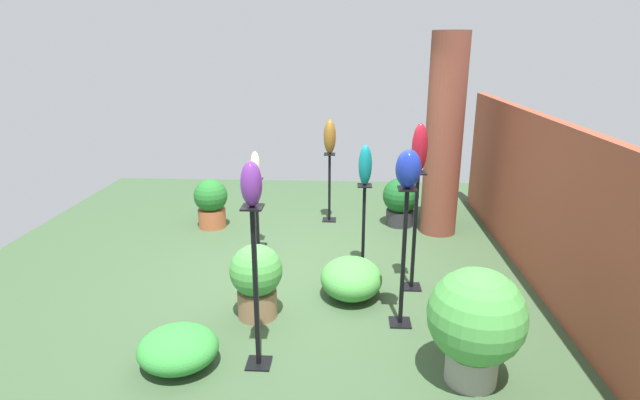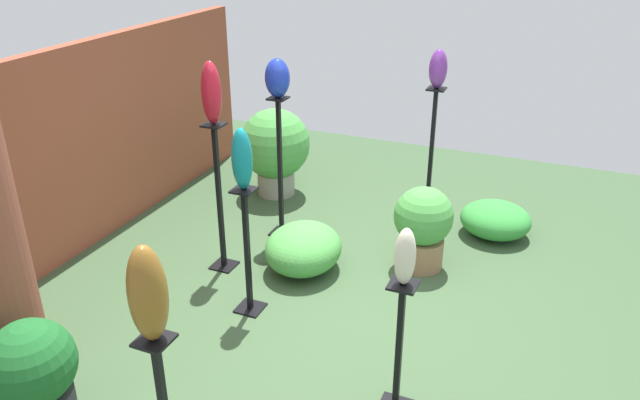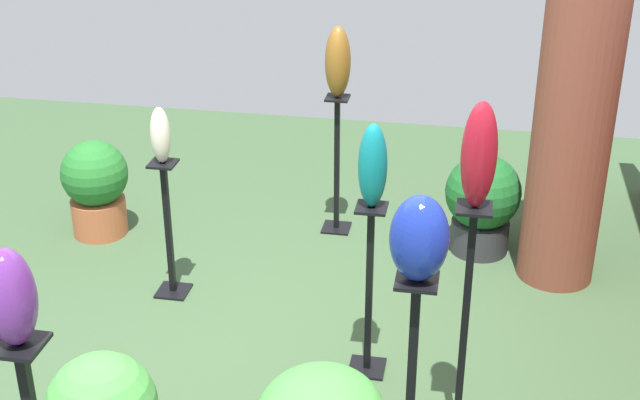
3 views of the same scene
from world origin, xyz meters
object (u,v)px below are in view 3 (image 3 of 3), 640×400
(art_vase_cobalt, at_px, (419,238))
(potted_plant_mid_left, at_px, (482,201))
(pedestal_teal, at_px, (369,299))
(art_vase_teal, at_px, (373,166))
(pedestal_ruby, at_px, (464,338))
(pedestal_bronze, at_px, (337,171))
(pedestal_ivory, at_px, (169,236))
(art_vase_violet, at_px, (11,297))
(brick_pillar, at_px, (579,81))
(potted_plant_near_pillar, at_px, (96,185))
(art_vase_ruby, at_px, (479,155))
(art_vase_ivory, at_px, (160,135))
(art_vase_bronze, at_px, (338,62))

(art_vase_cobalt, bearing_deg, potted_plant_mid_left, 174.57)
(pedestal_teal, height_order, art_vase_teal, art_vase_teal)
(pedestal_teal, relative_size, pedestal_ruby, 0.79)
(pedestal_bronze, height_order, pedestal_ivory, pedestal_bronze)
(art_vase_teal, distance_m, art_vase_violet, 2.13)
(brick_pillar, relative_size, pedestal_ivory, 2.96)
(pedestal_teal, relative_size, potted_plant_near_pillar, 1.44)
(art_vase_ruby, bearing_deg, pedestal_teal, -132.50)
(potted_plant_near_pillar, bearing_deg, art_vase_ivory, 48.64)
(pedestal_ruby, distance_m, art_vase_ivory, 2.18)
(brick_pillar, distance_m, art_vase_cobalt, 2.59)
(pedestal_ivory, relative_size, art_vase_ruby, 1.84)
(brick_pillar, distance_m, pedestal_bronze, 1.81)
(art_vase_bronze, bearing_deg, pedestal_ivory, -39.85)
(art_vase_bronze, height_order, art_vase_cobalt, art_vase_cobalt)
(pedestal_teal, height_order, pedestal_ivory, pedestal_teal)
(pedestal_teal, height_order, art_vase_ruby, art_vase_ruby)
(pedestal_bronze, xyz_separation_m, potted_plant_mid_left, (0.13, 1.03, -0.09))
(art_vase_bronze, relative_size, potted_plant_near_pillar, 0.70)
(brick_pillar, xyz_separation_m, pedestal_ivory, (0.68, -2.42, -0.93))
(pedestal_bronze, distance_m, pedestal_ruby, 2.33)
(pedestal_ivory, distance_m, art_vase_cobalt, 2.67)
(art_vase_teal, distance_m, potted_plant_near_pillar, 2.62)
(art_vase_cobalt, relative_size, art_vase_violet, 0.99)
(art_vase_teal, xyz_separation_m, art_vase_cobalt, (1.21, 0.32, 0.26))
(art_vase_bronze, xyz_separation_m, art_vase_cobalt, (2.85, 0.77, 0.24))
(pedestal_teal, relative_size, potted_plant_mid_left, 1.45)
(pedestal_teal, bearing_deg, art_vase_teal, 90.00)
(art_vase_ivory, bearing_deg, art_vase_violet, 9.94)
(pedestal_bronze, height_order, potted_plant_mid_left, pedestal_bronze)
(pedestal_teal, distance_m, pedestal_ruby, 0.71)
(art_vase_teal, bearing_deg, art_vase_ruby, 47.50)
(art_vase_ivory, bearing_deg, art_vase_teal, 66.43)
(pedestal_bronze, height_order, art_vase_cobalt, art_vase_cobalt)
(pedestal_ivory, xyz_separation_m, potted_plant_near_pillar, (-0.69, -0.79, -0.03))
(pedestal_teal, xyz_separation_m, art_vase_cobalt, (1.21, 0.32, 1.04))
(art_vase_bronze, distance_m, art_vase_ivory, 1.39)
(brick_pillar, relative_size, art_vase_teal, 5.94)
(art_vase_ruby, height_order, potted_plant_near_pillar, art_vase_ruby)
(pedestal_ruby, height_order, art_vase_ivory, pedestal_ruby)
(brick_pillar, height_order, pedestal_teal, brick_pillar)
(art_vase_bronze, bearing_deg, art_vase_ruby, 24.54)
(art_vase_violet, height_order, art_vase_ruby, art_vase_ruby)
(potted_plant_mid_left, bearing_deg, pedestal_teal, -20.97)
(pedestal_ruby, bearing_deg, brick_pillar, 161.88)
(art_vase_teal, bearing_deg, art_vase_bronze, -164.64)
(pedestal_bronze, relative_size, potted_plant_mid_left, 1.45)
(potted_plant_mid_left, bearing_deg, brick_pillar, 63.31)
(pedestal_ivory, height_order, art_vase_teal, art_vase_teal)
(pedestal_ivory, bearing_deg, potted_plant_near_pillar, -131.36)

